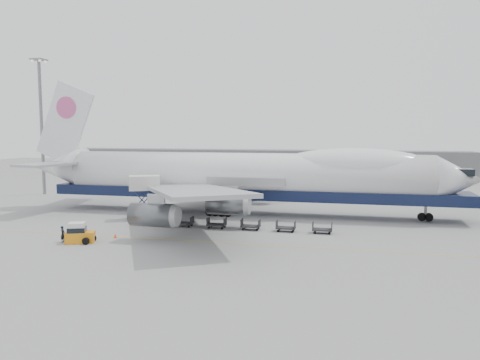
% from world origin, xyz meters
% --- Properties ---
extents(ground, '(260.00, 260.00, 0.00)m').
position_xyz_m(ground, '(0.00, 0.00, 0.00)').
color(ground, gray).
rests_on(ground, ground).
extents(apron_line, '(60.00, 0.15, 0.01)m').
position_xyz_m(apron_line, '(0.00, -6.00, 0.01)').
color(apron_line, gold).
rests_on(apron_line, ground).
extents(hangar, '(110.00, 8.00, 7.00)m').
position_xyz_m(hangar, '(-10.00, 70.00, 3.50)').
color(hangar, slate).
rests_on(hangar, ground).
extents(floodlight_mast, '(2.40, 2.40, 25.43)m').
position_xyz_m(floodlight_mast, '(-42.00, 24.00, 14.27)').
color(floodlight_mast, slate).
rests_on(floodlight_mast, ground).
extents(airliner, '(67.00, 55.30, 19.98)m').
position_xyz_m(airliner, '(0.64, 12.00, 5.62)').
color(airliner, white).
rests_on(airliner, ground).
extents(catering_truck, '(4.92, 4.22, 5.98)m').
position_xyz_m(catering_truck, '(-12.30, 4.82, 3.42)').
color(catering_truck, navy).
rests_on(catering_truck, ground).
extents(baggage_tug, '(3.39, 2.64, 2.20)m').
position_xyz_m(baggage_tug, '(-13.45, -9.56, 0.98)').
color(baggage_tug, orange).
rests_on(baggage_tug, ground).
extents(ground_worker, '(0.55, 0.72, 1.76)m').
position_xyz_m(ground_worker, '(-15.33, -9.71, 0.88)').
color(ground_worker, black).
rests_on(ground_worker, ground).
extents(traffic_cone, '(0.37, 0.37, 0.55)m').
position_xyz_m(traffic_cone, '(-10.74, -6.63, 0.26)').
color(traffic_cone, '#FF4E0D').
rests_on(traffic_cone, ground).
extents(dolly_0, '(2.30, 1.35, 1.30)m').
position_xyz_m(dolly_0, '(-9.68, 1.13, 0.53)').
color(dolly_0, '#2D2D30').
rests_on(dolly_0, ground).
extents(dolly_1, '(2.30, 1.35, 1.30)m').
position_xyz_m(dolly_1, '(-5.36, 1.13, 0.53)').
color(dolly_1, '#2D2D30').
rests_on(dolly_1, ground).
extents(dolly_2, '(2.30, 1.35, 1.30)m').
position_xyz_m(dolly_2, '(-1.03, 1.13, 0.53)').
color(dolly_2, '#2D2D30').
rests_on(dolly_2, ground).
extents(dolly_3, '(2.30, 1.35, 1.30)m').
position_xyz_m(dolly_3, '(3.30, 1.13, 0.53)').
color(dolly_3, '#2D2D30').
rests_on(dolly_3, ground).
extents(dolly_4, '(2.30, 1.35, 1.30)m').
position_xyz_m(dolly_4, '(7.63, 1.13, 0.53)').
color(dolly_4, '#2D2D30').
rests_on(dolly_4, ground).
extents(dolly_5, '(2.30, 1.35, 1.30)m').
position_xyz_m(dolly_5, '(11.95, 1.13, 0.53)').
color(dolly_5, '#2D2D30').
rests_on(dolly_5, ground).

